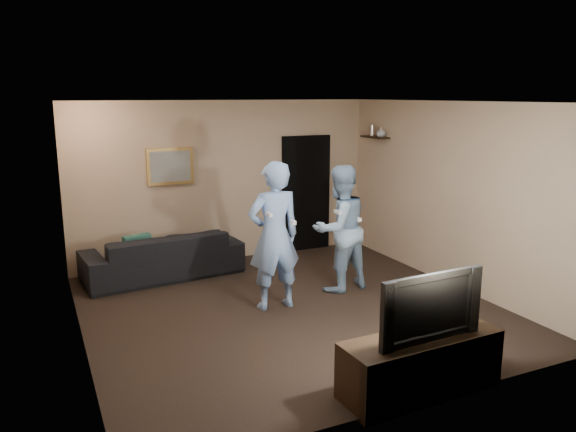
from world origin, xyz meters
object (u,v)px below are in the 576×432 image
sofa (163,255)px  wii_player_right (340,228)px  wii_player_left (274,236)px  tv_console (420,365)px  television (424,304)px

sofa → wii_player_right: wii_player_right is taller
sofa → wii_player_left: 2.20m
wii_player_right → tv_console: bearing=-104.3°
sofa → wii_player_right: size_ratio=1.32×
sofa → wii_player_left: bearing=113.4°
sofa → wii_player_right: 2.70m
sofa → wii_player_right: (2.11, -1.60, 0.54)m
sofa → television: size_ratio=2.11×
sofa → tv_console: bearing=102.7°
tv_console → wii_player_left: wii_player_left is taller
sofa → tv_console: (1.42, -4.31, -0.09)m
wii_player_left → wii_player_right: wii_player_left is taller
wii_player_left → television: bearing=-80.7°
television → wii_player_right: wii_player_right is taller
television → wii_player_left: bearing=96.9°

